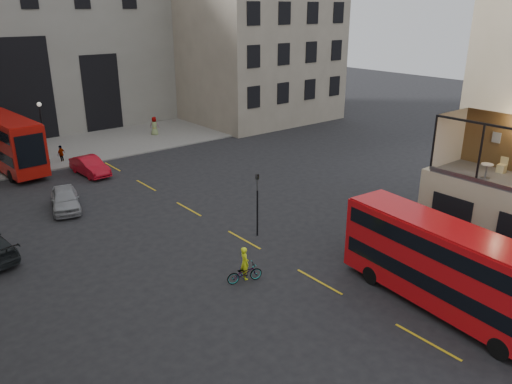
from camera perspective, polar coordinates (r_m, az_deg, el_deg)
ground at (r=23.43m, az=21.71°, el=-13.76°), size 140.00×140.00×0.00m
building_right at (r=61.57m, az=-1.22°, el=18.35°), size 16.60×18.60×20.00m
pavement_far at (r=49.65m, az=-24.05°, el=3.98°), size 40.00×12.00×0.12m
traffic_light_near at (r=28.44m, az=0.16°, el=-0.55°), size 0.16×0.20×3.80m
street_lamp_b at (r=45.34m, az=-23.06°, el=5.77°), size 0.36×0.36×5.33m
bus_near at (r=23.19m, az=20.78°, el=-7.65°), size 3.14×10.04×3.94m
bus_far at (r=45.71m, az=-26.75°, el=5.43°), size 3.37×11.26×4.43m
car_a at (r=35.12m, az=-20.98°, el=-0.76°), size 2.79×4.58×1.46m
car_b at (r=41.82m, az=-18.46°, el=2.83°), size 1.87×4.49×1.44m
bicycle at (r=24.51m, az=-1.32°, el=-9.25°), size 1.89×1.10×0.94m
cyclist at (r=24.61m, az=-1.31°, el=-8.10°), size 0.55×0.70×1.70m
pedestrian_c at (r=46.00m, az=-21.37°, el=4.07°), size 0.95×0.79×1.52m
pedestrian_d at (r=53.15m, az=-11.53°, el=7.38°), size 1.15×1.08×1.98m
cafe_table_far at (r=27.15m, az=24.86°, el=2.43°), size 0.60×0.60×0.75m
cafe_chair_d at (r=28.54m, az=26.27°, el=2.48°), size 0.41×0.41×0.80m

